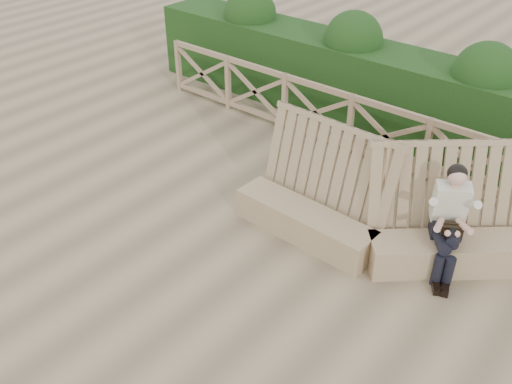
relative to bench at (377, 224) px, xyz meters
The scene contains 5 objects.
ground 1.80m from the bench, 125.81° to the right, with size 60.00×60.00×0.00m, color brown.
bench is the anchor object (origin of this frame).
woman 0.97m from the bench, 14.36° to the left, with size 0.72×0.96×1.49m.
guardrail 2.32m from the bench, 116.39° to the left, with size 10.10×0.09×1.10m.
hedge 3.45m from the bench, 107.45° to the left, with size 12.00×1.20×1.50m, color black.
Camera 1 is at (3.74, -4.38, 5.03)m, focal length 40.00 mm.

